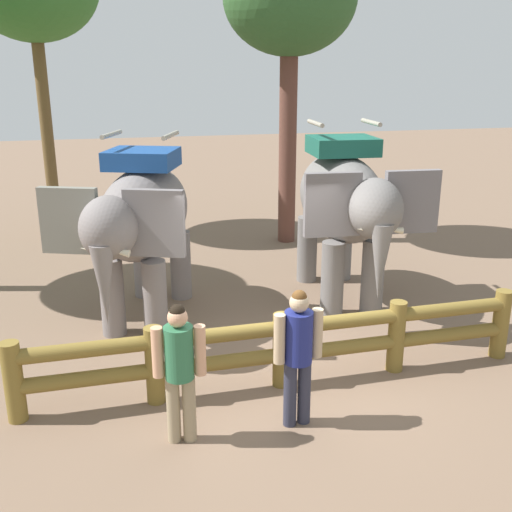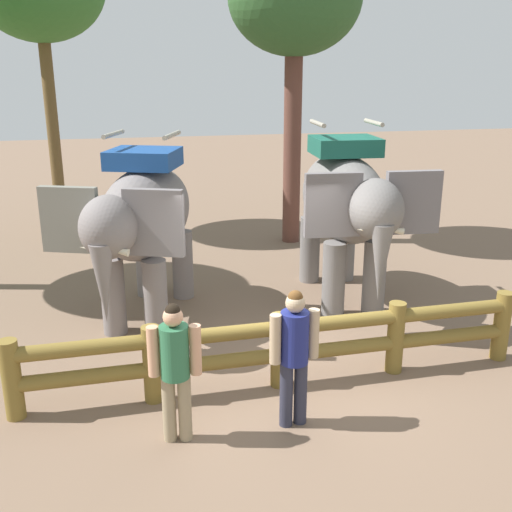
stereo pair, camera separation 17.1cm
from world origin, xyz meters
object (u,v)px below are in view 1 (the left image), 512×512
at_px(elephant_center, 344,204).
at_px(tourist_man_in_blue, 179,364).
at_px(log_fence, 282,345).
at_px(tourist_woman_in_black, 298,348).
at_px(tree_far_left, 290,2).
at_px(elephant_near_left, 141,220).

relative_size(elephant_center, tourist_man_in_blue, 2.23).
height_order(log_fence, tourist_woman_in_black, tourist_woman_in_black).
distance_m(tourist_man_in_blue, tree_far_left, 9.69).
relative_size(elephant_center, tourist_woman_in_black, 2.19).
xyz_separation_m(log_fence, elephant_center, (1.93, 2.78, 1.23)).
bearing_deg(elephant_near_left, elephant_center, 1.54).
height_order(tourist_man_in_blue, tree_far_left, tree_far_left).
bearing_deg(elephant_center, tourist_man_in_blue, -132.24).
relative_size(elephant_near_left, tourist_woman_in_black, 2.16).
bearing_deg(elephant_near_left, tourist_woman_in_black, -66.42).
distance_m(log_fence, tree_far_left, 8.67).
xyz_separation_m(log_fence, tree_far_left, (2.06, 6.84, 4.91)).
bearing_deg(log_fence, tourist_man_in_blue, -146.76).
height_order(log_fence, tourist_man_in_blue, tourist_man_in_blue).
xyz_separation_m(tourist_woman_in_black, tree_far_left, (2.12, 7.78, 4.51)).
relative_size(log_fence, elephant_center, 1.85).
relative_size(log_fence, tree_far_left, 1.02).
bearing_deg(tourist_woman_in_black, tourist_man_in_blue, -178.95).
bearing_deg(tourist_woman_in_black, log_fence, 85.87).
bearing_deg(elephant_center, tree_far_left, 88.22).
distance_m(elephant_near_left, tourist_woman_in_black, 4.03).
bearing_deg(tree_far_left, tourist_man_in_blue, -114.32).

